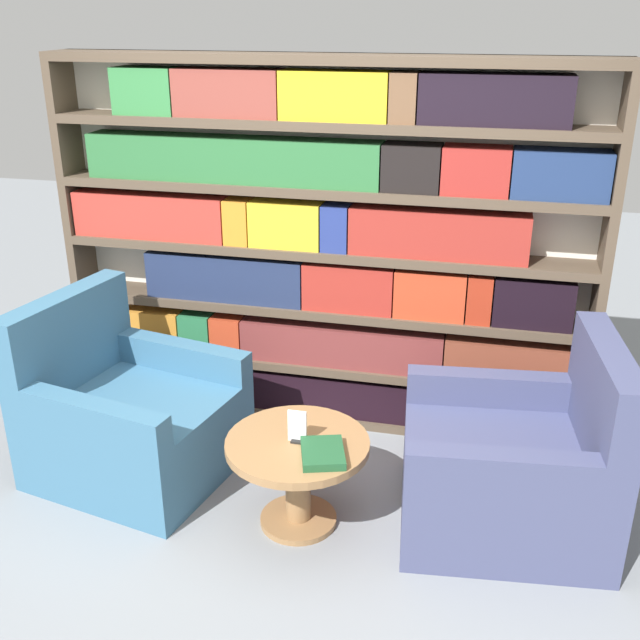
% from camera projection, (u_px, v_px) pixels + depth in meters
% --- Properties ---
extents(ground_plane, '(14.00, 14.00, 0.00)m').
position_uv_depth(ground_plane, '(255.00, 554.00, 3.44)').
color(ground_plane, gray).
extents(bookshelf, '(3.07, 0.30, 2.11)m').
position_uv_depth(bookshelf, '(325.00, 252.00, 4.26)').
color(bookshelf, silver).
rests_on(bookshelf, ground_plane).
extents(armchair_left, '(1.10, 1.03, 0.95)m').
position_uv_depth(armchair_left, '(129.00, 418.00, 3.98)').
color(armchair_left, '#386684').
rests_on(armchair_left, ground_plane).
extents(armchair_right, '(1.04, 0.96, 0.95)m').
position_uv_depth(armchair_right, '(514.00, 467.00, 3.55)').
color(armchair_right, '#42476B').
rests_on(armchair_right, ground_plane).
extents(coffee_table, '(0.68, 0.68, 0.46)m').
position_uv_depth(coffee_table, '(298.00, 465.00, 3.54)').
color(coffee_table, olive).
rests_on(coffee_table, ground_plane).
extents(table_sign, '(0.09, 0.06, 0.16)m').
position_uv_depth(table_sign, '(297.00, 428.00, 3.46)').
color(table_sign, black).
rests_on(table_sign, coffee_table).
extents(stray_book, '(0.25, 0.29, 0.04)m').
position_uv_depth(stray_book, '(323.00, 453.00, 3.36)').
color(stray_book, '#1E512D').
rests_on(stray_book, coffee_table).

